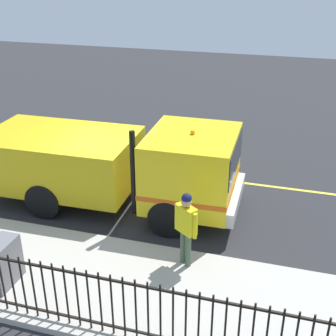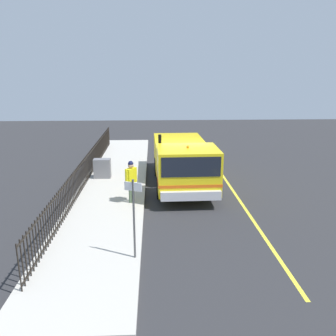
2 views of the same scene
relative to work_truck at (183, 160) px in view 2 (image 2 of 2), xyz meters
The scene contains 9 objects.
ground_plane 1.44m from the work_truck, 93.57° to the right, with size 45.01×45.01×0.00m, color #2B2B2D.
sidewalk_slab 3.56m from the work_truck, 10.89° to the right, with size 3.04×20.46×0.14m, color #B7B2A8.
lane_marking 2.67m from the work_truck, 164.37° to the right, with size 0.12×18.41×0.01m, color yellow.
work_truck is the anchor object (origin of this frame).
worker_standing 3.20m from the work_truck, 44.91° to the left, with size 0.46×0.54×1.72m.
iron_fence 4.64m from the work_truck, ahead, with size 0.04×17.43×1.27m.
utility_cabinet 4.13m from the work_truck, 16.03° to the right, with size 0.82×0.45×0.96m, color slate.
traffic_cone 3.11m from the work_truck, 132.00° to the right, with size 0.50×0.50×0.72m, color orange.
street_sign 6.88m from the work_truck, 73.77° to the left, with size 0.48×0.21×2.33m.
Camera 2 is at (1.40, 15.96, 5.24)m, focal length 36.54 mm.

